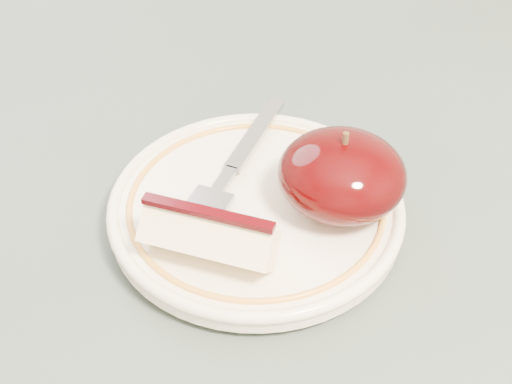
% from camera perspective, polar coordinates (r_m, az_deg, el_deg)
% --- Properties ---
extents(table, '(0.90, 0.90, 0.75)m').
position_cam_1_polar(table, '(0.54, -1.02, -12.10)').
color(table, brown).
rests_on(table, ground).
extents(plate, '(0.20, 0.20, 0.02)m').
position_cam_1_polar(plate, '(0.49, 0.00, -1.22)').
color(plate, '#F5EBCE').
rests_on(plate, table).
extents(apple_half, '(0.09, 0.08, 0.06)m').
position_cam_1_polar(apple_half, '(0.47, 6.88, 1.38)').
color(apple_half, black).
rests_on(apple_half, plate).
extents(apple_wedge, '(0.09, 0.04, 0.04)m').
position_cam_1_polar(apple_wedge, '(0.44, -3.78, -3.47)').
color(apple_wedge, '#FDEFBA').
rests_on(apple_wedge, plate).
extents(fork, '(0.05, 0.17, 0.00)m').
position_cam_1_polar(fork, '(0.50, -2.01, 1.76)').
color(fork, gray).
rests_on(fork, plate).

